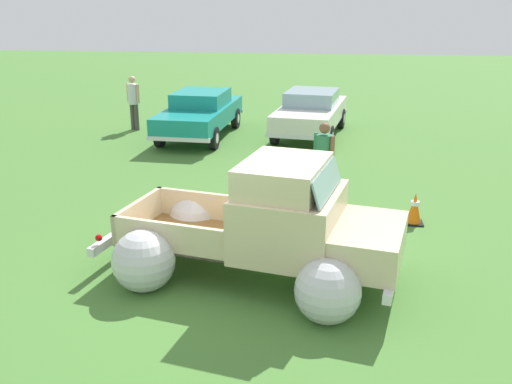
% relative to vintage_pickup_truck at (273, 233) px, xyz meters
% --- Properties ---
extents(ground_plane, '(80.00, 80.00, 0.00)m').
position_rel_vintage_pickup_truck_xyz_m(ground_plane, '(-0.38, 0.08, -0.76)').
color(ground_plane, '#477A33').
extents(vintage_pickup_truck, '(4.91, 3.46, 1.96)m').
position_rel_vintage_pickup_truck_xyz_m(vintage_pickup_truck, '(0.00, 0.00, 0.00)').
color(vintage_pickup_truck, black).
rests_on(vintage_pickup_truck, ground).
extents(show_car_0, '(2.09, 4.78, 1.43)m').
position_rel_vintage_pickup_truck_xyz_m(show_car_0, '(-3.23, 9.46, 0.03)').
color(show_car_0, black).
rests_on(show_car_0, ground).
extents(show_car_1, '(2.43, 4.67, 1.43)m').
position_rel_vintage_pickup_truck_xyz_m(show_car_1, '(0.24, 10.04, 0.03)').
color(show_car_1, black).
rests_on(show_car_1, ground).
extents(spectator_0, '(0.48, 0.48, 1.75)m').
position_rel_vintage_pickup_truck_xyz_m(spectator_0, '(0.72, 3.64, 0.24)').
color(spectator_0, '#4C4742').
rests_on(spectator_0, ground).
extents(spectator_1, '(0.52, 0.45, 1.80)m').
position_rel_vintage_pickup_truck_xyz_m(spectator_1, '(-5.65, 10.15, 0.28)').
color(spectator_1, '#4C4742').
rests_on(spectator_1, ground).
extents(lane_cone_0, '(0.36, 0.36, 0.63)m').
position_rel_vintage_pickup_truck_xyz_m(lane_cone_0, '(2.52, 2.62, -0.45)').
color(lane_cone_0, black).
rests_on(lane_cone_0, ground).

